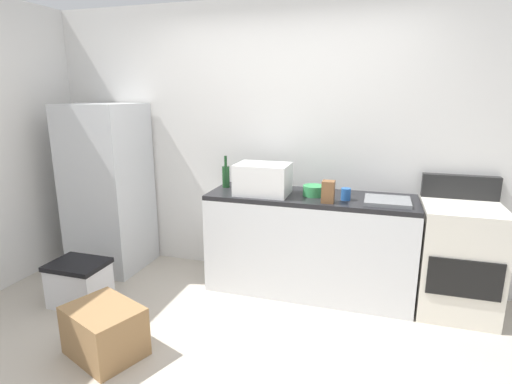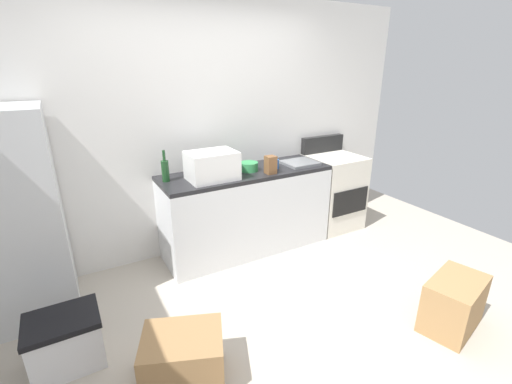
# 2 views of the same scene
# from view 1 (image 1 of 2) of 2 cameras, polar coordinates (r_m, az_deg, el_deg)

# --- Properties ---
(ground_plane) EXTENTS (6.00, 6.00, 0.00)m
(ground_plane) POSITION_cam_1_polar(r_m,az_deg,el_deg) (2.92, -3.41, -23.37)
(ground_plane) COLOR #B2A899
(wall_back) EXTENTS (5.00, 0.10, 2.60)m
(wall_back) POSITION_cam_1_polar(r_m,az_deg,el_deg) (3.84, 4.41, 6.92)
(wall_back) COLOR silver
(wall_back) RESTS_ON ground_plane
(kitchen_counter) EXTENTS (1.80, 0.60, 0.90)m
(kitchen_counter) POSITION_cam_1_polar(r_m,az_deg,el_deg) (3.65, 7.58, -7.30)
(kitchen_counter) COLOR silver
(kitchen_counter) RESTS_ON ground_plane
(refrigerator) EXTENTS (0.68, 0.66, 1.67)m
(refrigerator) POSITION_cam_1_polar(r_m,az_deg,el_deg) (4.30, -20.37, 0.56)
(refrigerator) COLOR silver
(refrigerator) RESTS_ON ground_plane
(stove_oven) EXTENTS (0.60, 0.61, 1.10)m
(stove_oven) POSITION_cam_1_polar(r_m,az_deg,el_deg) (3.68, 26.88, -8.34)
(stove_oven) COLOR silver
(stove_oven) RESTS_ON ground_plane
(microwave) EXTENTS (0.46, 0.34, 0.27)m
(microwave) POSITION_cam_1_polar(r_m,az_deg,el_deg) (3.50, 0.99, 1.86)
(microwave) COLOR white
(microwave) RESTS_ON kitchen_counter
(sink_basin) EXTENTS (0.36, 0.32, 0.03)m
(sink_basin) POSITION_cam_1_polar(r_m,az_deg,el_deg) (3.41, 18.28, -1.23)
(sink_basin) COLOR slate
(sink_basin) RESTS_ON kitchen_counter
(wine_bottle) EXTENTS (0.07, 0.07, 0.30)m
(wine_bottle) POSITION_cam_1_polar(r_m,az_deg,el_deg) (3.77, -4.33, 2.33)
(wine_bottle) COLOR #193F1E
(wine_bottle) RESTS_ON kitchen_counter
(coffee_mug) EXTENTS (0.08, 0.08, 0.10)m
(coffee_mug) POSITION_cam_1_polar(r_m,az_deg,el_deg) (3.40, 12.72, -0.30)
(coffee_mug) COLOR #2659A5
(coffee_mug) RESTS_ON kitchen_counter
(knife_block) EXTENTS (0.10, 0.10, 0.18)m
(knife_block) POSITION_cam_1_polar(r_m,az_deg,el_deg) (3.28, 10.28, 0.04)
(knife_block) COLOR brown
(knife_block) RESTS_ON kitchen_counter
(mixing_bowl) EXTENTS (0.19, 0.19, 0.09)m
(mixing_bowl) POSITION_cam_1_polar(r_m,az_deg,el_deg) (3.50, 8.28, 0.21)
(mixing_bowl) COLOR #338C4C
(mixing_bowl) RESTS_ON kitchen_counter
(cardboard_box_large) EXTENTS (0.61, 0.55, 0.35)m
(cardboard_box_large) POSITION_cam_1_polar(r_m,az_deg,el_deg) (3.09, -20.84, -18.06)
(cardboard_box_large) COLOR olive
(cardboard_box_large) RESTS_ON ground_plane
(storage_bin) EXTENTS (0.46, 0.36, 0.38)m
(storage_bin) POSITION_cam_1_polar(r_m,az_deg,el_deg) (3.81, -23.91, -11.78)
(storage_bin) COLOR silver
(storage_bin) RESTS_ON ground_plane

